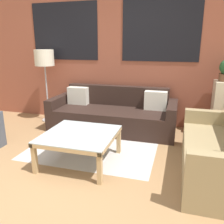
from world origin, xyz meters
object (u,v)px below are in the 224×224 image
Objects in this scene: coffee_table at (80,138)px; floor_lamp at (44,61)px; settee_vintage at (223,153)px; couch_dark at (113,115)px; drawer_cabinet at (222,109)px.

floor_lamp is at bearing 132.40° from coffee_table.
coffee_table is at bearing -175.40° from settee_vintage.
floor_lamp reaches higher than settee_vintage.
settee_vintage is (1.73, -1.26, 0.03)m from couch_dark.
drawer_cabinet is (3.36, 0.08, -0.76)m from floor_lamp.
settee_vintage is 1.14× the size of floor_lamp.
settee_vintage is 1.72× the size of drawer_cabinet.
couch_dark is 2.14m from settee_vintage.
couch_dark reaches higher than coffee_table.
settee_vintage is 1.49m from drawer_cabinet.
coffee_table is at bearing -92.34° from couch_dark.
couch_dark is 1.59× the size of floor_lamp.
couch_dark is at bearing -5.16° from floor_lamp.
floor_lamp reaches higher than couch_dark.
floor_lamp is (-1.40, 1.53, 0.88)m from coffee_table.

